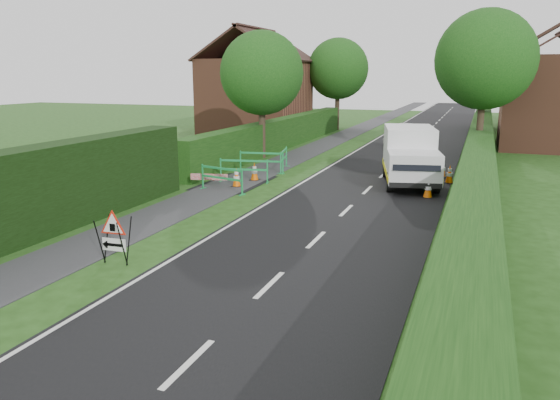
# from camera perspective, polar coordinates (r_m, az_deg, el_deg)

# --- Properties ---
(ground) EXTENTS (120.00, 120.00, 0.00)m
(ground) POSITION_cam_1_polar(r_m,az_deg,el_deg) (12.22, -13.98, -8.79)
(ground) COLOR #1F4213
(ground) RESTS_ON ground
(road_surface) EXTENTS (6.00, 90.00, 0.02)m
(road_surface) POSITION_cam_1_polar(r_m,az_deg,el_deg) (44.70, 15.17, 6.90)
(road_surface) COLOR black
(road_surface) RESTS_ON ground
(footpath) EXTENTS (2.00, 90.00, 0.02)m
(footpath) POSITION_cam_1_polar(r_m,az_deg,el_deg) (45.53, 8.22, 7.32)
(footpath) COLOR #2D2D30
(footpath) RESTS_ON ground
(hedge_west_far) EXTENTS (1.00, 24.00, 1.80)m
(hedge_west_far) POSITION_cam_1_polar(r_m,az_deg,el_deg) (33.66, 0.09, 5.45)
(hedge_west_far) COLOR #14380F
(hedge_west_far) RESTS_ON ground
(hedge_east) EXTENTS (1.20, 50.00, 1.50)m
(hedge_east) POSITION_cam_1_polar(r_m,az_deg,el_deg) (25.68, 19.93, 2.27)
(hedge_east) COLOR #14380F
(hedge_east) RESTS_ON ground
(house_west) EXTENTS (7.50, 7.40, 7.88)m
(house_west) POSITION_cam_1_polar(r_m,az_deg,el_deg) (42.67, -2.53, 10.96)
(house_west) COLOR brown
(house_west) RESTS_ON ground
(house_east_b) EXTENTS (7.50, 7.40, 7.88)m
(house_east_b) POSITION_cam_1_polar(r_m,az_deg,el_deg) (51.60, 26.85, 9.96)
(house_east_b) COLOR brown
(house_east_b) RESTS_ON ground
(tree_nw) EXTENTS (4.40, 4.40, 6.70)m
(tree_nw) POSITION_cam_1_polar(r_m,az_deg,el_deg) (29.49, -1.92, 13.10)
(tree_nw) COLOR #2D2116
(tree_nw) RESTS_ON ground
(tree_ne) EXTENTS (5.20, 5.20, 7.79)m
(tree_ne) POSITION_cam_1_polar(r_m,az_deg,el_deg) (31.30, 20.67, 13.56)
(tree_ne) COLOR #2D2116
(tree_ne) RESTS_ON ground
(tree_fw) EXTENTS (4.80, 4.80, 7.24)m
(tree_fw) POSITION_cam_1_polar(r_m,az_deg,el_deg) (44.71, 6.08, 13.47)
(tree_fw) COLOR #2D2116
(tree_fw) RESTS_ON ground
(tree_fe) EXTENTS (4.20, 4.20, 6.33)m
(tree_fe) POSITION_cam_1_polar(r_m,az_deg,el_deg) (47.29, 20.65, 11.97)
(tree_fe) COLOR #2D2116
(tree_fe) RESTS_ON ground
(triangle_sign) EXTENTS (0.81, 0.81, 1.14)m
(triangle_sign) POSITION_cam_1_polar(r_m,az_deg,el_deg) (13.51, -17.15, -3.34)
(triangle_sign) COLOR black
(triangle_sign) RESTS_ON ground
(works_van) EXTENTS (2.98, 5.31, 2.29)m
(works_van) POSITION_cam_1_polar(r_m,az_deg,el_deg) (23.11, 13.43, 4.62)
(works_van) COLOR silver
(works_van) RESTS_ON ground
(traffic_cone_0) EXTENTS (0.38, 0.38, 0.79)m
(traffic_cone_0) POSITION_cam_1_polar(r_m,az_deg,el_deg) (20.72, 15.21, 1.26)
(traffic_cone_0) COLOR black
(traffic_cone_0) RESTS_ON ground
(traffic_cone_1) EXTENTS (0.38, 0.38, 0.79)m
(traffic_cone_1) POSITION_cam_1_polar(r_m,az_deg,el_deg) (23.77, 17.30, 2.61)
(traffic_cone_1) COLOR black
(traffic_cone_1) RESTS_ON ground
(traffic_cone_2) EXTENTS (0.38, 0.38, 0.79)m
(traffic_cone_2) POSITION_cam_1_polar(r_m,az_deg,el_deg) (25.15, 16.61, 3.20)
(traffic_cone_2) COLOR black
(traffic_cone_2) RESTS_ON ground
(traffic_cone_3) EXTENTS (0.38, 0.38, 0.79)m
(traffic_cone_3) POSITION_cam_1_polar(r_m,az_deg,el_deg) (22.06, -4.57, 2.38)
(traffic_cone_3) COLOR black
(traffic_cone_3) RESTS_ON ground
(traffic_cone_4) EXTENTS (0.38, 0.38, 0.79)m
(traffic_cone_4) POSITION_cam_1_polar(r_m,az_deg,el_deg) (23.33, -2.68, 2.99)
(traffic_cone_4) COLOR black
(traffic_cone_4) RESTS_ON ground
(ped_barrier_0) EXTENTS (2.08, 0.87, 1.00)m
(ped_barrier_0) POSITION_cam_1_polar(r_m,az_deg,el_deg) (21.09, -6.11, 2.51)
(ped_barrier_0) COLOR #1A9445
(ped_barrier_0) RESTS_ON ground
(ped_barrier_1) EXTENTS (2.09, 0.75, 1.00)m
(ped_barrier_1) POSITION_cam_1_polar(r_m,az_deg,el_deg) (22.91, -3.80, 3.40)
(ped_barrier_1) COLOR #1A9445
(ped_barrier_1) RESTS_ON ground
(ped_barrier_2) EXTENTS (2.09, 0.65, 1.00)m
(ped_barrier_2) POSITION_cam_1_polar(r_m,az_deg,el_deg) (25.08, -1.95, 4.26)
(ped_barrier_2) COLOR #1A9445
(ped_barrier_2) RESTS_ON ground
(ped_barrier_3) EXTENTS (0.78, 2.09, 1.00)m
(ped_barrier_3) POSITION_cam_1_polar(r_m,az_deg,el_deg) (25.81, 0.39, 4.52)
(ped_barrier_3) COLOR #1A9445
(ped_barrier_3) RESTS_ON ground
(redwhite_plank) EXTENTS (1.46, 0.42, 0.25)m
(redwhite_plank) POSITION_cam_1_polar(r_m,az_deg,el_deg) (22.03, -7.38, 1.26)
(redwhite_plank) COLOR red
(redwhite_plank) RESTS_ON ground
(hatchback_car) EXTENTS (2.23, 4.23, 1.37)m
(hatchback_car) POSITION_cam_1_polar(r_m,az_deg,el_deg) (36.87, 12.74, 6.87)
(hatchback_car) COLOR silver
(hatchback_car) RESTS_ON ground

